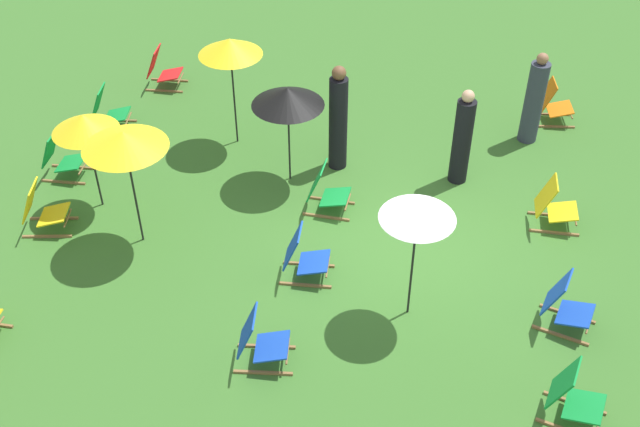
% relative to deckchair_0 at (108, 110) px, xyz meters
% --- Properties ---
extents(ground_plane, '(40.00, 40.00, 0.00)m').
position_rel_deckchair_0_xyz_m(ground_plane, '(-2.33, -5.63, -0.37)').
color(ground_plane, '#386B28').
extents(deckchair_0, '(0.59, 0.82, 0.83)m').
position_rel_deckchair_0_xyz_m(deckchair_0, '(0.00, 0.00, 0.00)').
color(deckchair_0, olive).
rests_on(deckchair_0, ground).
extents(deckchair_1, '(0.59, 0.82, 0.83)m').
position_rel_deckchair_0_xyz_m(deckchair_1, '(1.84, -7.99, 0.00)').
color(deckchair_1, olive).
rests_on(deckchair_1, ground).
extents(deckchair_2, '(0.50, 0.77, 0.83)m').
position_rel_deckchair_0_xyz_m(deckchair_2, '(-1.59, -4.38, 0.00)').
color(deckchair_2, olive).
rests_on(deckchair_2, ground).
extents(deckchair_4, '(0.66, 0.86, 0.83)m').
position_rel_deckchair_0_xyz_m(deckchair_4, '(-3.42, -7.98, 0.00)').
color(deckchair_4, olive).
rests_on(deckchair_4, ground).
extents(deckchair_5, '(0.63, 0.84, 0.83)m').
position_rel_deckchair_0_xyz_m(deckchair_5, '(-2.92, -0.20, 0.00)').
color(deckchair_5, olive).
rests_on(deckchair_5, ground).
extents(deckchair_7, '(0.58, 0.82, 0.83)m').
position_rel_deckchair_0_xyz_m(deckchair_7, '(-4.83, -4.16, 0.00)').
color(deckchair_7, olive).
rests_on(deckchair_7, ground).
extents(deckchair_9, '(0.64, 0.85, 0.83)m').
position_rel_deckchair_0_xyz_m(deckchair_9, '(-4.94, -7.99, 0.00)').
color(deckchair_9, olive).
rests_on(deckchair_9, ground).
extents(deckchair_10, '(0.53, 0.79, 0.83)m').
position_rel_deckchair_0_xyz_m(deckchair_10, '(-1.56, 0.15, 0.00)').
color(deckchair_10, olive).
rests_on(deckchair_10, ground).
extents(deckchair_11, '(0.54, 0.80, 0.83)m').
position_rel_deckchair_0_xyz_m(deckchair_11, '(1.66, -0.43, 0.00)').
color(deckchair_11, olive).
rests_on(deckchair_11, ground).
extents(deckchair_12, '(0.50, 0.78, 0.83)m').
position_rel_deckchair_0_xyz_m(deckchair_12, '(-1.27, -7.90, 0.00)').
color(deckchair_12, olive).
rests_on(deckchair_12, ground).
extents(deckchair_13, '(0.54, 0.80, 0.83)m').
position_rel_deckchair_0_xyz_m(deckchair_13, '(-3.17, -4.36, 0.00)').
color(deckchair_13, olive).
rests_on(deckchair_13, ground).
extents(umbrella_0, '(1.01, 1.01, 1.69)m').
position_rel_deckchair_0_xyz_m(umbrella_0, '(-2.19, -0.80, 1.18)').
color(umbrella_0, black).
rests_on(umbrella_0, ground).
extents(umbrella_1, '(1.17, 1.17, 1.74)m').
position_rel_deckchair_0_xyz_m(umbrella_1, '(-0.89, -3.63, 1.22)').
color(umbrella_1, black).
rests_on(umbrella_1, ground).
extents(umbrella_2, '(0.98, 0.98, 1.92)m').
position_rel_deckchair_0_xyz_m(umbrella_2, '(-3.60, -5.92, 1.42)').
color(umbrella_2, black).
rests_on(umbrella_2, ground).
extents(umbrella_3, '(1.22, 1.22, 1.96)m').
position_rel_deckchair_0_xyz_m(umbrella_3, '(-2.88, -1.77, 1.46)').
color(umbrella_3, black).
rests_on(umbrella_3, ground).
extents(umbrella_4, '(1.08, 1.08, 2.02)m').
position_rel_deckchair_0_xyz_m(umbrella_4, '(0.03, -2.43, 1.50)').
color(umbrella_4, black).
rests_on(umbrella_4, ground).
extents(person_0, '(0.43, 0.43, 1.91)m').
position_rel_deckchair_0_xyz_m(person_0, '(-0.35, -4.34, 0.54)').
color(person_0, black).
rests_on(person_0, ground).
extents(person_1, '(0.38, 0.38, 1.71)m').
position_rel_deckchair_0_xyz_m(person_1, '(-0.36, -6.40, 0.44)').
color(person_1, black).
rests_on(person_1, ground).
extents(person_2, '(0.39, 0.39, 1.72)m').
position_rel_deckchair_0_xyz_m(person_2, '(1.13, -7.57, 0.43)').
color(person_2, '#333847').
rests_on(person_2, ground).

